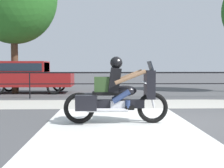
# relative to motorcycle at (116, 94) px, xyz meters

# --- Properties ---
(ground_plane) EXTENTS (120.00, 120.00, 0.00)m
(ground_plane) POSITION_rel_motorcycle_xyz_m (1.70, 0.08, -0.69)
(ground_plane) COLOR #4C4C4F
(sidewalk_band) EXTENTS (44.00, 2.40, 0.01)m
(sidewalk_band) POSITION_rel_motorcycle_xyz_m (1.70, 3.48, -0.69)
(sidewalk_band) COLOR #B7B2A8
(sidewalk_band) RESTS_ON ground
(crosswalk_band) EXTENTS (3.41, 6.00, 0.01)m
(crosswalk_band) POSITION_rel_motorcycle_xyz_m (0.06, -0.12, -0.69)
(crosswalk_band) COLOR silver
(crosswalk_band) RESTS_ON ground
(fence_railing) EXTENTS (36.00, 0.05, 1.13)m
(fence_railing) POSITION_rel_motorcycle_xyz_m (1.70, 5.34, 0.20)
(fence_railing) COLOR black
(fence_railing) RESTS_ON ground
(motorcycle) EXTENTS (2.48, 0.76, 1.58)m
(motorcycle) POSITION_rel_motorcycle_xyz_m (0.00, 0.00, 0.00)
(motorcycle) COLOR black
(motorcycle) RESTS_ON ground
(parked_car) EXTENTS (4.36, 1.76, 1.63)m
(parked_car) POSITION_rel_motorcycle_xyz_m (-4.14, 7.90, 0.24)
(parked_car) COLOR maroon
(parked_car) RESTS_ON ground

